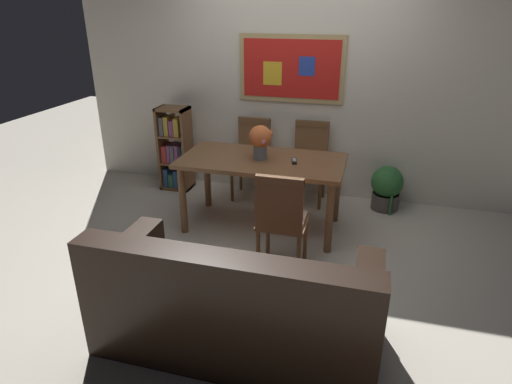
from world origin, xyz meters
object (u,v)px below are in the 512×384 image
(dining_chair_far_right, at_px, (310,155))
(bookshelf, at_px, (176,151))
(dining_chair_far_left, at_px, (252,152))
(flower_vase, at_px, (260,139))
(dining_table, at_px, (262,168))
(potted_ivy, at_px, (387,187))
(tv_remote, at_px, (294,161))
(leather_couch, at_px, (236,306))
(dining_chair_near_right, at_px, (281,215))

(dining_chair_far_right, distance_m, bookshelf, 1.62)
(dining_chair_far_right, bearing_deg, dining_chair_far_left, -176.89)
(flower_vase, bearing_deg, dining_table, 3.86)
(dining_chair_far_right, relative_size, potted_ivy, 1.77)
(bookshelf, bearing_deg, dining_chair_far_right, 2.89)
(dining_table, xyz_separation_m, tv_remote, (0.32, -0.00, 0.11))
(dining_chair_far_right, height_order, leather_couch, dining_chair_far_right)
(bookshelf, bearing_deg, tv_remote, -24.50)
(dining_chair_far_right, height_order, tv_remote, dining_chair_far_right)
(dining_chair_far_left, height_order, flower_vase, flower_vase)
(dining_chair_far_right, height_order, bookshelf, bookshelf)
(leather_couch, height_order, tv_remote, leather_couch)
(dining_chair_far_right, bearing_deg, tv_remote, -92.14)
(dining_chair_far_right, distance_m, leather_couch, 2.51)
(dining_chair_near_right, height_order, flower_vase, flower_vase)
(dining_table, distance_m, dining_chair_far_left, 0.84)
(dining_table, xyz_separation_m, dining_chair_far_right, (0.35, 0.80, -0.10))
(leather_couch, xyz_separation_m, potted_ivy, (0.95, 2.47, -0.06))
(dining_chair_far_left, relative_size, dining_chair_near_right, 1.00)
(dining_chair_far_right, xyz_separation_m, leather_couch, (-0.08, -2.50, -0.22))
(dining_chair_near_right, bearing_deg, dining_chair_far_right, 90.65)
(dining_table, bearing_deg, leather_couch, -80.93)
(dining_chair_far_left, xyz_separation_m, tv_remote, (0.64, -0.77, 0.21))
(tv_remote, bearing_deg, potted_ivy, 40.55)
(flower_vase, relative_size, tv_remote, 2.04)
(dining_table, relative_size, bookshelf, 1.58)
(dining_table, distance_m, dining_chair_near_right, 0.86)
(potted_ivy, bearing_deg, flower_vase, -147.99)
(dining_chair_near_right, bearing_deg, tv_remote, 93.56)
(dining_table, height_order, leather_couch, leather_couch)
(dining_chair_far_left, relative_size, leather_couch, 0.51)
(tv_remote, bearing_deg, dining_chair_far_right, 87.86)
(dining_chair_near_right, relative_size, tv_remote, 5.62)
(dining_table, xyz_separation_m, bookshelf, (-1.27, 0.72, -0.16))
(potted_ivy, bearing_deg, tv_remote, -139.45)
(dining_chair_far_right, distance_m, flower_vase, 0.96)
(dining_chair_far_right, relative_size, flower_vase, 2.76)
(dining_table, xyz_separation_m, dining_chair_near_right, (0.36, -0.77, -0.10))
(dining_chair_far_left, xyz_separation_m, potted_ivy, (1.54, 0.00, -0.28))
(dining_chair_far_left, bearing_deg, flower_vase, -68.47)
(bookshelf, xyz_separation_m, flower_vase, (1.25, -0.72, 0.45))
(flower_vase, bearing_deg, leather_couch, -80.36)
(dining_chair_far_right, relative_size, leather_couch, 0.51)
(dining_chair_far_right, xyz_separation_m, potted_ivy, (0.87, -0.03, -0.28))
(bookshelf, height_order, potted_ivy, bookshelf)
(dining_chair_far_right, xyz_separation_m, flower_vase, (-0.36, -0.80, 0.39))
(dining_chair_far_left, relative_size, flower_vase, 2.76)
(dining_table, distance_m, tv_remote, 0.33)
(dining_chair_near_right, relative_size, flower_vase, 2.76)
(dining_table, bearing_deg, dining_chair_far_left, 112.67)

